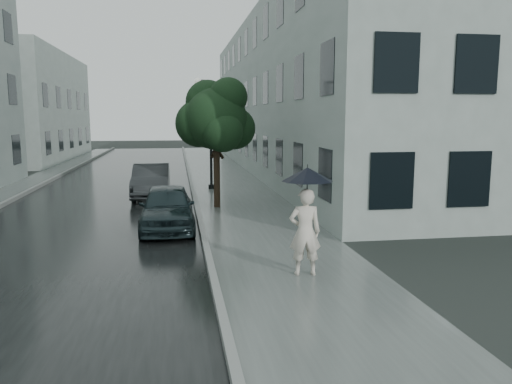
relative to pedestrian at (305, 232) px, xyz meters
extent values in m
plane|color=black|center=(-0.33, 1.00, -0.91)|extent=(120.00, 120.00, 0.00)
cube|color=slate|center=(-0.08, 13.00, -0.91)|extent=(3.50, 60.00, 0.01)
cube|color=slate|center=(-1.91, 13.00, -0.84)|extent=(0.15, 60.00, 0.15)
cube|color=black|center=(-5.41, 13.00, -0.91)|extent=(6.85, 60.00, 0.00)
cube|color=slate|center=(-8.91, 13.00, -0.84)|extent=(0.15, 60.00, 0.15)
cube|color=#4C5451|center=(-9.83, 13.00, -0.91)|extent=(1.70, 60.00, 0.01)
cube|color=#97A59F|center=(5.17, 20.50, 3.59)|extent=(7.00, 36.00, 9.00)
cube|color=black|center=(1.69, 20.50, 3.59)|extent=(0.08, 32.40, 7.20)
cube|color=#97A59F|center=(-14.13, 31.00, 3.09)|extent=(7.00, 18.00, 8.00)
cube|color=black|center=(-10.65, 31.00, 3.09)|extent=(0.08, 16.20, 6.40)
imported|color=beige|center=(0.00, 0.00, 0.00)|extent=(0.69, 0.48, 1.81)
cylinder|color=black|center=(0.03, -0.01, 0.57)|extent=(0.02, 0.02, 0.96)
cone|color=black|center=(0.03, -0.01, 1.19)|extent=(1.39, 1.39, 0.28)
cylinder|color=black|center=(0.03, -0.01, 1.35)|extent=(0.02, 0.02, 0.08)
cylinder|color=black|center=(0.03, -0.01, 0.07)|extent=(0.03, 0.03, 0.06)
cylinder|color=#332619|center=(-1.15, 8.14, 0.25)|extent=(0.23, 0.23, 2.33)
sphere|color=#19371C|center=(-1.15, 8.14, 2.26)|extent=(2.20, 2.20, 2.20)
sphere|color=#19371C|center=(-0.47, 8.39, 1.92)|extent=(1.52, 1.52, 1.52)
sphere|color=#19371C|center=(-1.75, 8.48, 2.10)|extent=(1.70, 1.70, 1.70)
sphere|color=#19371C|center=(-0.99, 7.54, 1.84)|extent=(1.43, 1.43, 1.43)
sphere|color=#19371C|center=(-1.41, 8.64, 2.86)|extent=(1.61, 1.61, 1.61)
sphere|color=#19371C|center=(-0.74, 7.97, 3.02)|extent=(1.37, 1.37, 1.37)
cylinder|color=black|center=(-1.03, 12.83, 1.50)|extent=(0.12, 0.12, 4.83)
cylinder|color=black|center=(-1.03, 12.83, -0.81)|extent=(0.28, 0.28, 0.20)
cylinder|color=black|center=(-1.28, 12.78, 3.92)|extent=(0.51, 0.17, 0.08)
sphere|color=silver|center=(-1.57, 12.73, 3.87)|extent=(0.32, 0.32, 0.32)
imported|color=black|center=(-2.87, 4.74, -0.26)|extent=(1.55, 3.82, 1.30)
imported|color=#232728|center=(-3.61, 10.87, -0.23)|extent=(1.43, 4.09, 1.35)
camera|label=1|loc=(-2.57, -9.71, 2.34)|focal=35.00mm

